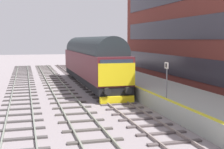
% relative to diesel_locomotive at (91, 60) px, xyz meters
% --- Properties ---
extents(ground_plane, '(140.00, 140.00, 0.00)m').
position_rel_diesel_locomotive_xyz_m(ground_plane, '(-0.00, -5.05, -2.48)').
color(ground_plane, gray).
rests_on(ground_plane, ground).
extents(track_main, '(2.50, 60.00, 0.15)m').
position_rel_diesel_locomotive_xyz_m(track_main, '(-0.00, -5.05, -2.42)').
color(track_main, gray).
rests_on(track_main, ground).
extents(track_adjacent_west, '(2.50, 60.00, 0.15)m').
position_rel_diesel_locomotive_xyz_m(track_adjacent_west, '(-3.23, -5.05, -2.42)').
color(track_adjacent_west, gray).
rests_on(track_adjacent_west, ground).
extents(track_adjacent_far_west, '(2.50, 60.00, 0.15)m').
position_rel_diesel_locomotive_xyz_m(track_adjacent_far_west, '(-6.45, -5.05, -2.42)').
color(track_adjacent_far_west, gray).
rests_on(track_adjacent_far_west, ground).
extents(station_platform, '(4.00, 44.00, 1.01)m').
position_rel_diesel_locomotive_xyz_m(station_platform, '(3.60, -5.05, -1.98)').
color(station_platform, '#9DA39A').
rests_on(station_platform, ground).
extents(station_building, '(4.08, 35.69, 13.97)m').
position_rel_diesel_locomotive_xyz_m(station_building, '(9.80, -5.11, 4.51)').
color(station_building, brown).
rests_on(station_building, ground).
extents(diesel_locomotive, '(2.74, 17.89, 4.68)m').
position_rel_diesel_locomotive_xyz_m(diesel_locomotive, '(0.00, 0.00, 0.00)').
color(diesel_locomotive, black).
rests_on(diesel_locomotive, ground).
extents(platform_number_sign, '(0.10, 0.44, 2.11)m').
position_rel_diesel_locomotive_xyz_m(platform_number_sign, '(1.87, -12.71, -0.08)').
color(platform_number_sign, slate).
rests_on(platform_number_sign, station_platform).
extents(waiting_passenger, '(0.46, 0.46, 1.64)m').
position_rel_diesel_locomotive_xyz_m(waiting_passenger, '(2.99, -1.06, -0.49)').
color(waiting_passenger, '#262842').
rests_on(waiting_passenger, station_platform).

